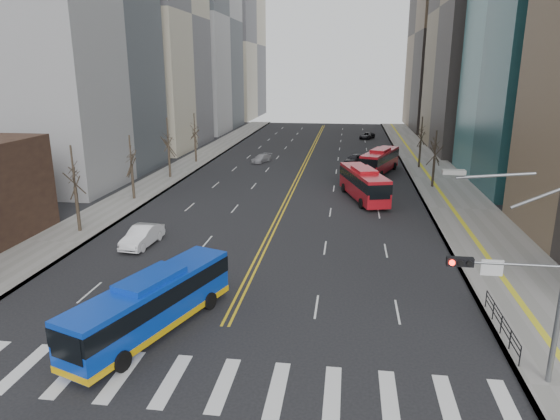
% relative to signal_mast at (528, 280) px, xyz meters
% --- Properties ---
extents(ground, '(220.00, 220.00, 0.00)m').
position_rel_signal_mast_xyz_m(ground, '(-13.77, -2.00, -4.86)').
color(ground, black).
extents(sidewalk_right, '(7.00, 130.00, 0.15)m').
position_rel_signal_mast_xyz_m(sidewalk_right, '(3.73, 43.00, -4.78)').
color(sidewalk_right, gray).
rests_on(sidewalk_right, ground).
extents(sidewalk_left, '(5.00, 130.00, 0.15)m').
position_rel_signal_mast_xyz_m(sidewalk_left, '(-30.27, 43.00, -4.78)').
color(sidewalk_left, gray).
rests_on(sidewalk_left, ground).
extents(crosswalk, '(26.70, 4.00, 0.01)m').
position_rel_signal_mast_xyz_m(crosswalk, '(-13.77, -2.00, -4.85)').
color(crosswalk, silver).
rests_on(crosswalk, ground).
extents(centerline, '(0.55, 100.00, 0.01)m').
position_rel_signal_mast_xyz_m(centerline, '(-13.77, 53.00, -4.85)').
color(centerline, gold).
rests_on(centerline, ground).
extents(office_towers, '(83.00, 134.00, 58.00)m').
position_rel_signal_mast_xyz_m(office_towers, '(-13.64, 66.51, 19.07)').
color(office_towers, gray).
rests_on(office_towers, ground).
extents(signal_mast, '(5.37, 0.37, 9.39)m').
position_rel_signal_mast_xyz_m(signal_mast, '(0.00, 0.00, 0.00)').
color(signal_mast, slate).
rests_on(signal_mast, ground).
extents(pedestrian_railing, '(0.06, 6.06, 1.02)m').
position_rel_signal_mast_xyz_m(pedestrian_railing, '(0.53, 4.00, -4.03)').
color(pedestrian_railing, black).
rests_on(pedestrian_railing, sidewalk_right).
extents(street_trees, '(35.20, 47.20, 7.60)m').
position_rel_signal_mast_xyz_m(street_trees, '(-20.94, 32.55, 0.02)').
color(street_trees, black).
rests_on(street_trees, ground).
extents(blue_bus, '(5.75, 10.92, 3.17)m').
position_rel_signal_mast_xyz_m(blue_bus, '(-17.30, 2.00, -3.20)').
color(blue_bus, '#0B35AD').
rests_on(blue_bus, ground).
extents(red_bus_near, '(5.20, 10.82, 3.36)m').
position_rel_signal_mast_xyz_m(red_bus_near, '(-5.86, 31.39, -2.98)').
color(red_bus_near, '#AF121B').
rests_on(red_bus_near, ground).
extents(red_bus_far, '(5.63, 10.38, 3.25)m').
position_rel_signal_mast_xyz_m(red_bus_far, '(-3.40, 45.73, -3.04)').
color(red_bus_far, '#AF121B').
rests_on(red_bus_far, ground).
extents(car_white, '(2.04, 4.85, 1.56)m').
position_rel_signal_mast_xyz_m(car_white, '(-23.19, 14.55, -4.08)').
color(car_white, silver).
rests_on(car_white, ground).
extents(car_dark_mid, '(3.36, 4.62, 1.46)m').
position_rel_signal_mast_xyz_m(car_dark_mid, '(-6.67, 51.92, -4.12)').
color(car_dark_mid, black).
rests_on(car_dark_mid, ground).
extents(car_silver, '(3.06, 4.36, 1.17)m').
position_rel_signal_mast_xyz_m(car_silver, '(-20.27, 51.51, -4.27)').
color(car_silver, '#A5A4A9').
rests_on(car_silver, ground).
extents(car_dark_far, '(3.49, 4.87, 1.23)m').
position_rel_signal_mast_xyz_m(car_dark_far, '(-4.01, 79.81, -4.24)').
color(car_dark_far, black).
rests_on(car_dark_far, ground).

